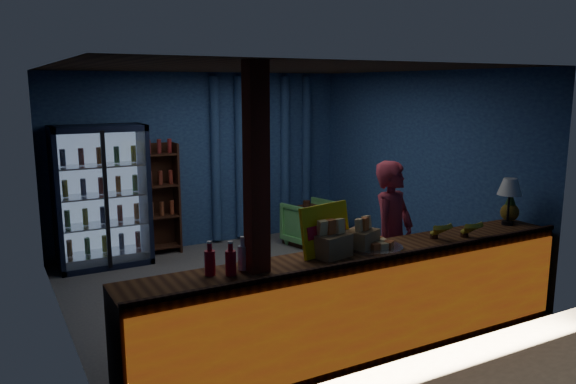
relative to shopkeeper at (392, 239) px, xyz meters
The scene contains 19 objects.
ground 1.75m from the shopkeeper, 120.94° to the left, with size 4.60×4.60×0.00m, color #515154.
room_walls 1.72m from the shopkeeper, 120.94° to the left, with size 4.60×4.60×4.60m.
counter 1.05m from the shopkeeper, 143.70° to the right, with size 4.40×0.57×0.99m.
support_post 1.99m from the shopkeeper, 162.71° to the right, with size 0.16×0.16×2.60m, color maroon.
beverage_cooler 4.00m from the shopkeeper, 125.86° to the left, with size 1.20×0.62×1.90m.
bottle_shelf 3.70m from the shopkeeper, 113.83° to the left, with size 0.50×0.28×1.60m.
curtain_folds 3.50m from the shopkeeper, 86.61° to the left, with size 1.74×0.14×2.50m.
framed_picture 3.55m from the shopkeeper, 89.07° to the left, with size 0.36×0.04×0.28m.
shopkeeper is the anchor object (origin of this frame).
green_chair 2.78m from the shopkeeper, 76.44° to the left, with size 0.72×0.74×0.68m, color #55AB58.
side_table 2.92m from the shopkeeper, 77.53° to the left, with size 0.69×0.57×0.66m.
yellow_sign 1.25m from the shopkeeper, 158.13° to the right, with size 0.56×0.23×0.44m.
soda_bottles 2.15m from the shopkeeper, 165.95° to the right, with size 0.37×0.16×0.27m.
snack_box_left 1.26m from the shopkeeper, 154.61° to the right, with size 0.36×0.32×0.33m.
snack_box_centre 0.93m from the shopkeeper, 147.20° to the right, with size 0.35×0.33×0.30m.
pastry_tray 0.85m from the shopkeeper, 139.81° to the right, with size 0.50×0.50×0.08m.
banana_bunches 0.70m from the shopkeeper, 70.22° to the right, with size 0.57×0.32×0.19m.
table_lamp 1.35m from the shopkeeper, 23.51° to the right, with size 0.26×0.26×0.50m.
pineapple 1.35m from the shopkeeper, 18.80° to the right, with size 0.20×0.20×0.34m.
Camera 1 is at (-2.90, -5.78, 2.41)m, focal length 35.00 mm.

